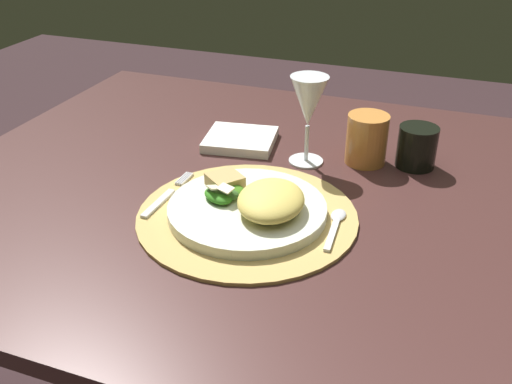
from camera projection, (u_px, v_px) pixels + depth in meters
dining_table at (269, 248)px, 1.09m from camera, size 1.21×0.98×0.70m
placemat at (245, 215)px, 0.93m from camera, size 0.36×0.36×0.01m
dinner_plate at (245, 209)px, 0.93m from camera, size 0.26×0.26×0.02m
pasta_serving at (271, 200)px, 0.90m from camera, size 0.12×0.15×0.04m
salad_greens at (223, 193)px, 0.94m from camera, size 0.08×0.09×0.03m
bread_piece at (225, 181)px, 0.97m from camera, size 0.07×0.07×0.02m
fork at (166, 196)px, 0.98m from camera, size 0.02×0.16×0.00m
spoon at (336, 222)px, 0.90m from camera, size 0.02×0.12×0.01m
napkin at (240, 140)px, 1.18m from camera, size 0.15×0.14×0.02m
wine_glass at (309, 104)px, 1.05m from camera, size 0.07×0.07×0.17m
amber_tumbler at (367, 139)px, 1.09m from camera, size 0.08×0.08×0.10m
dark_tumbler at (417, 147)px, 1.07m from camera, size 0.07×0.07×0.08m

